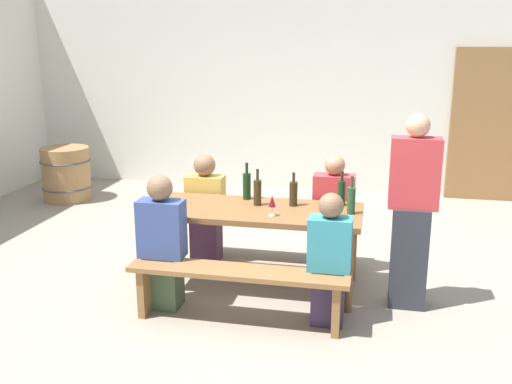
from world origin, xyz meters
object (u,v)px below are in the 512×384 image
seated_guest_far_0 (206,211)px  seated_guest_far_1 (333,217)px  bench_near (238,281)px  wine_bottle_0 (342,192)px  wine_glass_1 (166,195)px  bench_far (270,227)px  seated_guest_near_1 (329,262)px  seated_guest_near_0 (162,245)px  tasting_table (256,218)px  wine_bottle_1 (257,192)px  wine_barrel (66,174)px  wine_bottle_3 (351,200)px  standing_host (412,216)px  wooden_door (484,126)px  wine_glass_0 (272,202)px  wine_bottle_2 (247,185)px  wine_bottle_4 (293,193)px

seated_guest_far_0 → seated_guest_far_1: 1.27m
bench_near → seated_guest_far_0: 1.40m
wine_bottle_0 → wine_glass_1: wine_bottle_0 is taller
bench_far → seated_guest_near_1: bearing=-60.4°
seated_guest_near_0 → wine_glass_1: bearing=15.1°
tasting_table → wine_bottle_1: bearing=94.8°
wine_bottle_1 → wine_glass_1: (-0.79, -0.21, -0.02)m
seated_guest_near_1 → wine_barrel: (-3.93, 2.92, -0.14)m
bench_far → wine_bottle_3: bearing=-39.4°
wine_bottle_0 → wine_glass_1: size_ratio=2.16×
wine_bottle_0 → seated_guest_far_1: seated_guest_far_1 is taller
seated_guest_far_1 → wine_bottle_0: bearing=17.2°
wine_glass_1 → standing_host: (2.13, 0.02, -0.06)m
wooden_door → tasting_table: wooden_door is taller
wine_bottle_0 → wine_barrel: (-3.96, 2.13, -0.50)m
tasting_table → seated_guest_far_0: bearing=139.5°
bench_far → standing_host: standing_host is taller
tasting_table → seated_guest_far_0: (-0.63, 0.54, -0.13)m
wooden_door → wine_bottle_0: bearing=-117.2°
bench_far → wine_glass_0: (0.18, -0.88, 0.52)m
wine_glass_1 → bench_far: bearing=45.0°
seated_guest_near_0 → seated_guest_near_1: (1.38, 0.00, -0.04)m
tasting_table → wine_bottle_1: wine_bottle_1 is taller
wine_bottle_3 → seated_guest_near_1: 0.67m
wine_bottle_0 → tasting_table: bearing=-160.8°
tasting_table → seated_guest_near_0: (-0.68, -0.54, -0.12)m
tasting_table → standing_host: 1.34m
wine_glass_0 → seated_guest_far_0: (-0.81, 0.73, -0.34)m
bench_near → bench_far: size_ratio=1.00×
wine_bottle_2 → wine_glass_1: wine_bottle_2 is taller
tasting_table → bench_far: (0.00, 0.69, -0.32)m
seated_guest_far_1 → wine_bottle_2: bearing=-72.2°
bench_near → seated_guest_far_0: (-0.63, 1.23, 0.18)m
bench_far → wine_bottle_1: size_ratio=5.31×
wine_bottle_4 → seated_guest_near_0: (-0.99, -0.70, -0.32)m
wine_glass_1 → wine_barrel: 3.52m
tasting_table → wine_bottle_4: 0.40m
wine_bottle_0 → wine_bottle_4: size_ratio=1.04×
wine_bottle_0 → seated_guest_far_0: size_ratio=0.28×
tasting_table → seated_guest_far_0: 0.84m
standing_host → wine_glass_1: bearing=0.5°
tasting_table → wine_bottle_1: size_ratio=5.61×
tasting_table → standing_host: size_ratio=1.14×
wine_bottle_1 → wine_bottle_0: bearing=11.4°
wine_glass_1 → seated_guest_near_1: size_ratio=0.14×
wooden_door → wine_glass_1: size_ratio=14.46×
wine_bottle_2 → wine_bottle_4: size_ratio=1.14×
wine_glass_0 → wine_bottle_4: bearing=69.3°
tasting_table → wine_bottle_1: (-0.01, 0.11, 0.21)m
wooden_door → wine_glass_0: bearing=-120.9°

